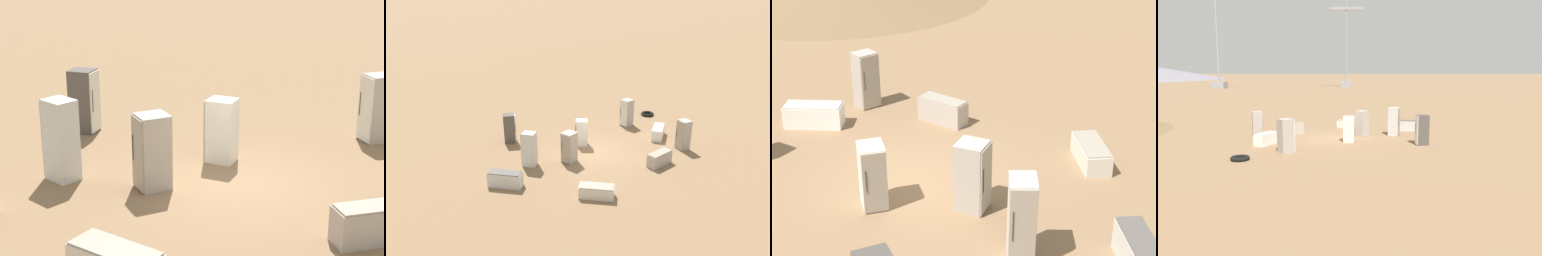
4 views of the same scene
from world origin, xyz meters
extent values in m
plane|color=#846647|center=(0.00, 0.00, 0.00)|extent=(1000.00, 1000.00, 0.00)
cube|color=#4C4742|center=(5.25, -1.97, 0.90)|extent=(0.73, 0.69, 1.80)
cube|color=silver|center=(4.90, -2.01, 0.90)|extent=(0.10, 0.60, 1.73)
cylinder|color=#2D2D2D|center=(4.85, -1.80, 0.99)|extent=(0.02, 0.02, 0.63)
cube|color=silver|center=(0.82, -1.20, 0.80)|extent=(0.69, 0.60, 1.61)
cube|color=gray|center=(1.18, -1.21, 0.80)|extent=(0.06, 0.56, 1.54)
cylinder|color=#2D2D2D|center=(1.20, -1.42, 0.88)|extent=(0.02, 0.02, 0.56)
cube|color=#A89E93|center=(-2.54, -4.29, 0.92)|extent=(0.97, 0.96, 1.84)
cube|color=silver|center=(-2.25, -4.05, 0.92)|extent=(0.44, 0.51, 1.77)
cylinder|color=#2D2D2D|center=(-2.08, -4.21, 1.01)|extent=(0.02, 0.02, 0.65)
cube|color=silver|center=(3.84, 1.31, 0.96)|extent=(0.83, 0.76, 1.93)
cube|color=gray|center=(4.18, 1.18, 0.96)|extent=(0.22, 0.52, 1.85)
cylinder|color=#2D2D2D|center=(4.14, 0.99, 1.06)|extent=(0.02, 0.02, 0.67)
cube|color=#A89E93|center=(-5.18, -0.26, 0.90)|extent=(0.79, 0.83, 1.80)
cube|color=gray|center=(-4.89, -0.15, 0.90)|extent=(0.26, 0.61, 1.73)
cylinder|color=#2D2D2D|center=(-4.78, -0.36, 0.99)|extent=(0.02, 0.02, 0.63)
cube|color=#A89E93|center=(1.67, 0.97, 0.87)|extent=(0.94, 0.94, 1.73)
cube|color=gray|center=(1.91, 1.24, 0.87)|extent=(0.49, 0.45, 1.66)
cylinder|color=#2D2D2D|center=(2.10, 1.11, 0.95)|extent=(0.02, 0.02, 0.61)
cube|color=#A89E93|center=(-3.23, 1.71, 0.35)|extent=(1.55, 1.37, 0.71)
cube|color=gray|center=(-3.23, 1.71, 0.73)|extent=(1.49, 1.31, 0.04)
cube|color=beige|center=(0.58, 4.72, 0.28)|extent=(1.75, 1.01, 0.56)
cube|color=gray|center=(0.58, 4.72, 0.58)|extent=(1.68, 0.97, 0.04)
cube|color=white|center=(-4.16, -2.06, 0.33)|extent=(1.25, 1.85, 0.66)
cube|color=#BCB7AD|center=(-4.16, -2.06, 0.68)|extent=(1.20, 1.78, 0.04)
cube|color=silver|center=(4.94, 3.43, 0.37)|extent=(1.76, 0.97, 0.73)
cube|color=#56514C|center=(4.94, 3.43, 0.75)|extent=(1.69, 0.93, 0.04)
torus|color=black|center=(-4.48, -6.15, 0.10)|extent=(0.95, 0.95, 0.21)
camera|label=1|loc=(-4.22, 13.02, 5.79)|focal=60.00mm
camera|label=2|loc=(2.46, 19.70, 9.60)|focal=35.00mm
camera|label=3|loc=(13.92, -3.26, 8.31)|focal=60.00mm
camera|label=4|loc=(1.45, -24.19, 4.42)|focal=35.00mm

